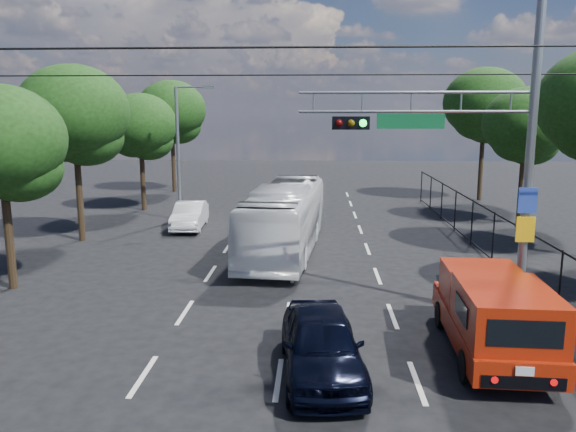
# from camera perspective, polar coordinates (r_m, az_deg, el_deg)

# --- Properties ---
(lane_markings) EXTENTS (6.12, 38.00, 0.01)m
(lane_markings) POSITION_cam_1_polar(r_m,az_deg,el_deg) (22.13, 0.75, -4.50)
(lane_markings) COLOR beige
(lane_markings) RESTS_ON ground
(signal_mast) EXTENTS (6.43, 0.39, 9.50)m
(signal_mast) POSITION_cam_1_polar(r_m,az_deg,el_deg) (16.00, 19.43, 8.14)
(signal_mast) COLOR slate
(signal_mast) RESTS_ON ground
(streetlight_left) EXTENTS (2.09, 0.22, 7.08)m
(streetlight_left) POSITION_cam_1_polar(r_m,az_deg,el_deg) (30.26, -10.81, 6.93)
(streetlight_left) COLOR slate
(streetlight_left) RESTS_ON ground
(utility_wires) EXTENTS (22.00, 5.04, 0.74)m
(utility_wires) POSITION_cam_1_polar(r_m,az_deg,el_deg) (16.28, 0.12, 15.78)
(utility_wires) COLOR black
(utility_wires) RESTS_ON ground
(fence_right) EXTENTS (0.06, 34.03, 2.00)m
(fence_right) POSITION_cam_1_polar(r_m,az_deg,el_deg) (21.22, 21.57, -3.05)
(fence_right) COLOR black
(fence_right) RESTS_ON ground
(tree_right_d) EXTENTS (4.32, 4.32, 7.02)m
(tree_right_d) POSITION_cam_1_polar(r_m,az_deg,el_deg) (31.26, 23.00, 8.08)
(tree_right_d) COLOR black
(tree_right_d) RESTS_ON ground
(tree_right_e) EXTENTS (5.28, 5.28, 8.58)m
(tree_right_e) POSITION_cam_1_polar(r_m,az_deg,el_deg) (38.92, 19.36, 10.24)
(tree_right_e) COLOR black
(tree_right_e) RESTS_ON ground
(tree_left_b) EXTENTS (4.08, 4.08, 6.63)m
(tree_left_b) POSITION_cam_1_polar(r_m,az_deg,el_deg) (20.06, -27.07, 6.07)
(tree_left_b) COLOR black
(tree_left_b) RESTS_ON ground
(tree_left_c) EXTENTS (4.80, 4.80, 7.80)m
(tree_left_c) POSITION_cam_1_polar(r_m,az_deg,el_deg) (26.57, -20.83, 9.11)
(tree_left_c) COLOR black
(tree_left_c) RESTS_ON ground
(tree_left_d) EXTENTS (4.20, 4.20, 6.83)m
(tree_left_d) POSITION_cam_1_polar(r_m,az_deg,el_deg) (33.95, -14.71, 8.46)
(tree_left_d) COLOR black
(tree_left_d) RESTS_ON ground
(tree_left_e) EXTENTS (4.92, 4.92, 7.99)m
(tree_left_e) POSITION_cam_1_polar(r_m,az_deg,el_deg) (41.69, -11.71, 10.03)
(tree_left_e) COLOR black
(tree_left_e) RESTS_ON ground
(red_pickup) EXTENTS (2.17, 5.40, 1.98)m
(red_pickup) POSITION_cam_1_polar(r_m,az_deg,el_deg) (14.35, 20.06, -9.21)
(red_pickup) COLOR black
(red_pickup) RESTS_ON ground
(navy_hatchback) EXTENTS (2.09, 4.39, 1.45)m
(navy_hatchback) POSITION_cam_1_polar(r_m,az_deg,el_deg) (12.67, 3.41, -12.83)
(navy_hatchback) COLOR black
(navy_hatchback) RESTS_ON ground
(white_bus) EXTENTS (3.27, 10.27, 2.81)m
(white_bus) POSITION_cam_1_polar(r_m,az_deg,el_deg) (23.19, -0.29, -0.24)
(white_bus) COLOR white
(white_bus) RESTS_ON ground
(white_van) EXTENTS (1.62, 4.06, 1.31)m
(white_van) POSITION_cam_1_polar(r_m,az_deg,el_deg) (28.40, -9.96, 0.05)
(white_van) COLOR white
(white_van) RESTS_ON ground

